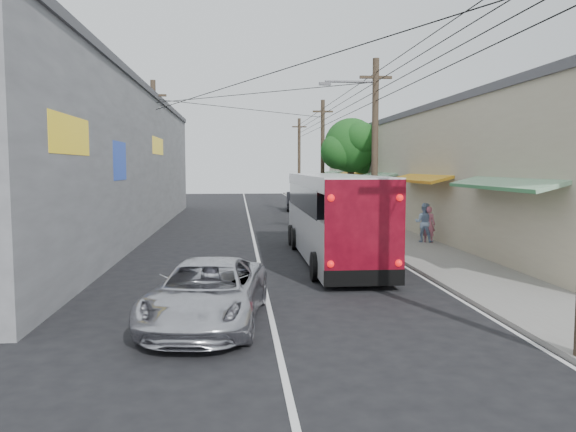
# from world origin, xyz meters

# --- Properties ---
(ground) EXTENTS (120.00, 120.00, 0.00)m
(ground) POSITION_xyz_m (0.00, 0.00, 0.00)
(ground) COLOR black
(ground) RESTS_ON ground
(sidewalk) EXTENTS (3.00, 80.00, 0.12)m
(sidewalk) POSITION_xyz_m (6.50, 20.00, 0.06)
(sidewalk) COLOR slate
(sidewalk) RESTS_ON ground
(building_right) EXTENTS (7.09, 40.00, 6.25)m
(building_right) POSITION_xyz_m (10.99, 22.00, 3.15)
(building_right) COLOR #BAB194
(building_right) RESTS_ON ground
(building_left) EXTENTS (7.20, 36.00, 7.25)m
(building_left) POSITION_xyz_m (-8.50, 18.00, 3.65)
(building_left) COLOR gray
(building_left) RESTS_ON ground
(utility_poles) EXTENTS (11.80, 45.28, 8.00)m
(utility_poles) POSITION_xyz_m (3.13, 20.33, 4.13)
(utility_poles) COLOR #473828
(utility_poles) RESTS_ON ground
(street_tree) EXTENTS (4.40, 4.00, 6.60)m
(street_tree) POSITION_xyz_m (6.87, 26.02, 4.67)
(street_tree) COLOR #3F2B19
(street_tree) RESTS_ON ground
(coach_bus) EXTENTS (2.51, 10.75, 3.09)m
(coach_bus) POSITION_xyz_m (2.68, 9.09, 1.60)
(coach_bus) COLOR silver
(coach_bus) RESTS_ON ground
(jeepney) EXTENTS (2.87, 5.16, 1.36)m
(jeepney) POSITION_xyz_m (-1.40, 1.00, 0.68)
(jeepney) COLOR silver
(jeepney) RESTS_ON ground
(parked_suv) EXTENTS (2.35, 5.27, 1.50)m
(parked_suv) POSITION_xyz_m (3.80, 17.89, 0.75)
(parked_suv) COLOR gray
(parked_suv) RESTS_ON ground
(parked_car_mid) EXTENTS (1.85, 4.11, 1.37)m
(parked_car_mid) POSITION_xyz_m (3.91, 22.18, 0.68)
(parked_car_mid) COLOR #26262B
(parked_car_mid) RESTS_ON ground
(parked_car_far) EXTENTS (1.83, 4.44, 1.43)m
(parked_car_far) POSITION_xyz_m (3.80, 32.13, 0.71)
(parked_car_far) COLOR black
(parked_car_far) RESTS_ON ground
(pedestrian_near) EXTENTS (0.68, 0.58, 1.57)m
(pedestrian_near) POSITION_xyz_m (7.49, 12.50, 0.90)
(pedestrian_near) COLOR #C1667F
(pedestrian_near) RESTS_ON sidewalk
(pedestrian_far) EXTENTS (1.04, 0.98, 1.70)m
(pedestrian_far) POSITION_xyz_m (7.34, 12.63, 0.97)
(pedestrian_far) COLOR #93AFD6
(pedestrian_far) RESTS_ON sidewalk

